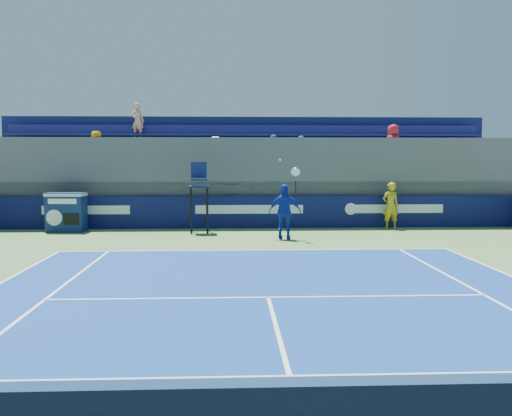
{
  "coord_description": "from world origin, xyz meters",
  "views": [
    {
      "loc": [
        -0.7,
        -4.04,
        2.61
      ],
      "look_at": [
        0.0,
        11.5,
        1.25
      ],
      "focal_mm": 40.0,
      "sensor_mm": 36.0,
      "label": 1
    }
  ],
  "objects_px": {
    "ball_person": "(390,206)",
    "umpire_chair": "(199,189)",
    "tennis_player": "(285,212)",
    "match_clock": "(66,211)"
  },
  "relations": [
    {
      "from": "ball_person",
      "to": "umpire_chair",
      "type": "height_order",
      "value": "umpire_chair"
    },
    {
      "from": "ball_person",
      "to": "tennis_player",
      "type": "xyz_separation_m",
      "value": [
        -4.13,
        -2.48,
        0.03
      ]
    },
    {
      "from": "match_clock",
      "to": "tennis_player",
      "type": "relative_size",
      "value": 0.54
    },
    {
      "from": "ball_person",
      "to": "tennis_player",
      "type": "height_order",
      "value": "tennis_player"
    },
    {
      "from": "tennis_player",
      "to": "ball_person",
      "type": "bearing_deg",
      "value": 30.97
    },
    {
      "from": "umpire_chair",
      "to": "tennis_player",
      "type": "xyz_separation_m",
      "value": [
        2.84,
        -1.73,
        -0.63
      ]
    },
    {
      "from": "ball_person",
      "to": "umpire_chair",
      "type": "relative_size",
      "value": 0.69
    },
    {
      "from": "umpire_chair",
      "to": "match_clock",
      "type": "bearing_deg",
      "value": 174.4
    },
    {
      "from": "ball_person",
      "to": "umpire_chair",
      "type": "bearing_deg",
      "value": -2.11
    },
    {
      "from": "ball_person",
      "to": "match_clock",
      "type": "xyz_separation_m",
      "value": [
        -11.69,
        -0.29,
        -0.13
      ]
    }
  ]
}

